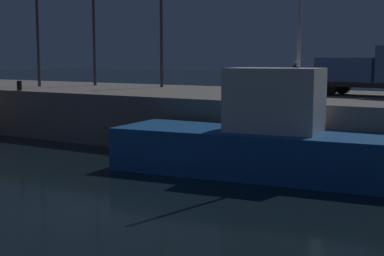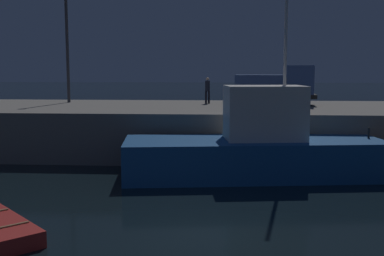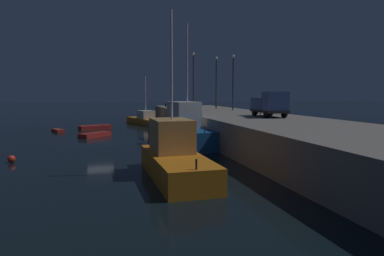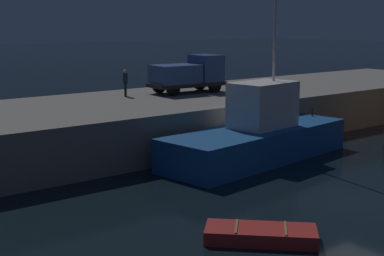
{
  "view_description": "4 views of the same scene",
  "coord_description": "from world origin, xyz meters",
  "px_view_note": "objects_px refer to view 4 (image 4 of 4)",
  "views": [
    {
      "loc": [
        11.21,
        -11.92,
        4.54
      ],
      "look_at": [
        -2.92,
        10.25,
        1.24
      ],
      "focal_mm": 52.6,
      "sensor_mm": 36.0,
      "label": 1
    },
    {
      "loc": [
        0.58,
        -13.71,
        4.9
      ],
      "look_at": [
        -1.33,
        13.46,
        1.51
      ],
      "focal_mm": 44.56,
      "sensor_mm": 36.0,
      "label": 2
    },
    {
      "loc": [
        34.31,
        0.46,
        4.96
      ],
      "look_at": [
        -3.12,
        10.08,
        1.04
      ],
      "focal_mm": 32.11,
      "sensor_mm": 36.0,
      "label": 3
    },
    {
      "loc": [
        -19.25,
        -13.64,
        7.39
      ],
      "look_at": [
        1.11,
        12.46,
        1.12
      ],
      "focal_mm": 53.5,
      "sensor_mm": 36.0,
      "label": 4
    }
  ],
  "objects_px": {
    "fishing_boat_blue": "(258,136)",
    "dockworker": "(125,81)",
    "rowboat_white_mid": "(261,235)",
    "utility_truck": "(189,74)"
  },
  "relations": [
    {
      "from": "fishing_boat_blue",
      "to": "dockworker",
      "type": "height_order",
      "value": "fishing_boat_blue"
    },
    {
      "from": "rowboat_white_mid",
      "to": "dockworker",
      "type": "relative_size",
      "value": 2.17
    },
    {
      "from": "rowboat_white_mid",
      "to": "utility_truck",
      "type": "bearing_deg",
      "value": 59.54
    },
    {
      "from": "rowboat_white_mid",
      "to": "fishing_boat_blue",
      "type": "bearing_deg",
      "value": 46.18
    },
    {
      "from": "fishing_boat_blue",
      "to": "utility_truck",
      "type": "height_order",
      "value": "fishing_boat_blue"
    },
    {
      "from": "dockworker",
      "to": "rowboat_white_mid",
      "type": "bearing_deg",
      "value": -107.39
    },
    {
      "from": "rowboat_white_mid",
      "to": "dockworker",
      "type": "xyz_separation_m",
      "value": [
        5.54,
        17.7,
        3.39
      ]
    },
    {
      "from": "fishing_boat_blue",
      "to": "utility_truck",
      "type": "xyz_separation_m",
      "value": [
        1.75,
        8.31,
        2.6
      ]
    },
    {
      "from": "fishing_boat_blue",
      "to": "utility_truck",
      "type": "distance_m",
      "value": 8.88
    },
    {
      "from": "rowboat_white_mid",
      "to": "utility_truck",
      "type": "relative_size",
      "value": 0.71
    }
  ]
}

